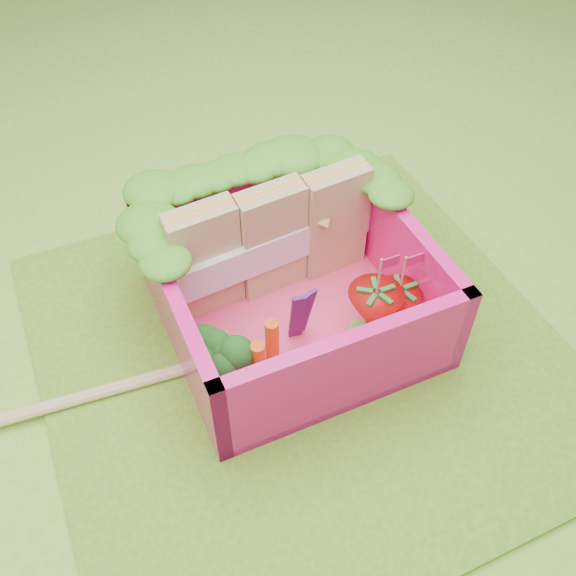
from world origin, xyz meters
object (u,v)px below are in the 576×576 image
at_px(strawberry_left, 374,312).
at_px(strawberry_right, 397,305).
at_px(sandwich_stack, 272,240).
at_px(chopsticks, 110,390).
at_px(broccoli, 219,355).
at_px(bento_box, 291,284).

height_order(strawberry_left, strawberry_right, strawberry_left).
bearing_deg(sandwich_stack, chopsticks, -162.34).
bearing_deg(strawberry_left, broccoli, 177.62).
bearing_deg(sandwich_stack, bento_box, -91.14).
height_order(bento_box, strawberry_right, bento_box).
bearing_deg(strawberry_left, sandwich_stack, 121.48).
bearing_deg(sandwich_stack, broccoli, -134.34).
xyz_separation_m(bento_box, sandwich_stack, (0.01, 0.25, 0.09)).
bearing_deg(broccoli, strawberry_right, -1.82).
distance_m(strawberry_right, chopsticks, 1.51).
bearing_deg(sandwich_stack, strawberry_right, -48.54).
bearing_deg(bento_box, broccoli, -152.70).
bearing_deg(strawberry_left, strawberry_right, 1.42).
relative_size(strawberry_right, chopsticks, 0.22).
height_order(broccoli, chopsticks, broccoli).
bearing_deg(strawberry_left, bento_box, 139.49).
xyz_separation_m(strawberry_left, chopsticks, (-1.35, 0.21, -0.17)).
distance_m(sandwich_stack, strawberry_left, 0.65).
height_order(sandwich_stack, strawberry_left, sandwich_stack).
bearing_deg(strawberry_right, broccoli, 178.18).
relative_size(sandwich_stack, chopsticks, 0.54).
distance_m(sandwich_stack, chopsticks, 1.12).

